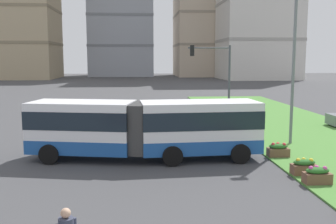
{
  "coord_description": "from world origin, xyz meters",
  "views": [
    {
      "loc": [
        -0.73,
        -7.25,
        5.18
      ],
      "look_at": [
        0.99,
        14.52,
        2.2
      ],
      "focal_mm": 41.99,
      "sensor_mm": 36.0,
      "label": 1
    }
  ],
  "objects_px": {
    "articulated_bus": "(145,128)",
    "apartment_tower_eastcentre": "(258,4)",
    "traffic_light_far_right": "(216,72)",
    "flower_planter_2": "(317,175)",
    "flower_planter_4": "(278,150)",
    "streetlight_median": "(294,55)",
    "flower_planter_3": "(304,167)"
  },
  "relations": [
    {
      "from": "articulated_bus",
      "to": "apartment_tower_eastcentre",
      "type": "height_order",
      "value": "apartment_tower_eastcentre"
    },
    {
      "from": "articulated_bus",
      "to": "traffic_light_far_right",
      "type": "height_order",
      "value": "traffic_light_far_right"
    },
    {
      "from": "articulated_bus",
      "to": "flower_planter_2",
      "type": "bearing_deg",
      "value": -34.76
    },
    {
      "from": "traffic_light_far_right",
      "to": "apartment_tower_eastcentre",
      "type": "distance_m",
      "value": 74.67
    },
    {
      "from": "flower_planter_2",
      "to": "flower_planter_4",
      "type": "distance_m",
      "value": 4.51
    },
    {
      "from": "articulated_bus",
      "to": "streetlight_median",
      "type": "xyz_separation_m",
      "value": [
        8.87,
        2.79,
        3.73
      ]
    },
    {
      "from": "streetlight_median",
      "to": "apartment_tower_eastcentre",
      "type": "xyz_separation_m",
      "value": [
        21.1,
        75.6,
        13.28
      ]
    },
    {
      "from": "flower_planter_3",
      "to": "streetlight_median",
      "type": "xyz_separation_m",
      "value": [
        1.9,
        6.34,
        4.96
      ]
    },
    {
      "from": "flower_planter_4",
      "to": "streetlight_median",
      "type": "bearing_deg",
      "value": 58.64
    },
    {
      "from": "articulated_bus",
      "to": "traffic_light_far_right",
      "type": "xyz_separation_m",
      "value": [
        5.57,
        9.31,
        2.53
      ]
    },
    {
      "from": "flower_planter_4",
      "to": "streetlight_median",
      "type": "distance_m",
      "value": 6.16
    },
    {
      "from": "flower_planter_3",
      "to": "apartment_tower_eastcentre",
      "type": "height_order",
      "value": "apartment_tower_eastcentre"
    },
    {
      "from": "flower_planter_4",
      "to": "apartment_tower_eastcentre",
      "type": "distance_m",
      "value": 84.01
    },
    {
      "from": "flower_planter_4",
      "to": "streetlight_median",
      "type": "xyz_separation_m",
      "value": [
        1.9,
        3.12,
        4.96
      ]
    },
    {
      "from": "flower_planter_4",
      "to": "apartment_tower_eastcentre",
      "type": "xyz_separation_m",
      "value": [
        23.0,
        78.72,
        18.24
      ]
    },
    {
      "from": "articulated_bus",
      "to": "apartment_tower_eastcentre",
      "type": "bearing_deg",
      "value": 69.08
    },
    {
      "from": "flower_planter_3",
      "to": "flower_planter_4",
      "type": "height_order",
      "value": "same"
    },
    {
      "from": "apartment_tower_eastcentre",
      "to": "flower_planter_2",
      "type": "bearing_deg",
      "value": -105.45
    },
    {
      "from": "flower_planter_2",
      "to": "apartment_tower_eastcentre",
      "type": "relative_size",
      "value": 0.03
    },
    {
      "from": "flower_planter_3",
      "to": "flower_planter_4",
      "type": "relative_size",
      "value": 1.0
    },
    {
      "from": "flower_planter_3",
      "to": "flower_planter_4",
      "type": "xyz_separation_m",
      "value": [
        0.0,
        3.22,
        0.0
      ]
    },
    {
      "from": "articulated_bus",
      "to": "streetlight_median",
      "type": "relative_size",
      "value": 1.22
    },
    {
      "from": "articulated_bus",
      "to": "flower_planter_3",
      "type": "height_order",
      "value": "articulated_bus"
    },
    {
      "from": "flower_planter_2",
      "to": "apartment_tower_eastcentre",
      "type": "bearing_deg",
      "value": 74.55
    },
    {
      "from": "streetlight_median",
      "to": "apartment_tower_eastcentre",
      "type": "bearing_deg",
      "value": 74.41
    },
    {
      "from": "apartment_tower_eastcentre",
      "to": "streetlight_median",
      "type": "bearing_deg",
      "value": -105.59
    },
    {
      "from": "flower_planter_2",
      "to": "flower_planter_3",
      "type": "distance_m",
      "value": 1.29
    },
    {
      "from": "traffic_light_far_right",
      "to": "flower_planter_2",
      "type": "bearing_deg",
      "value": -84.36
    },
    {
      "from": "articulated_bus",
      "to": "streetlight_median",
      "type": "bearing_deg",
      "value": 17.44
    },
    {
      "from": "flower_planter_2",
      "to": "streetlight_median",
      "type": "bearing_deg",
      "value": 76.01
    },
    {
      "from": "flower_planter_2",
      "to": "flower_planter_3",
      "type": "xyz_separation_m",
      "value": [
        0.0,
        1.29,
        0.0
      ]
    },
    {
      "from": "streetlight_median",
      "to": "apartment_tower_eastcentre",
      "type": "distance_m",
      "value": 79.6
    }
  ]
}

